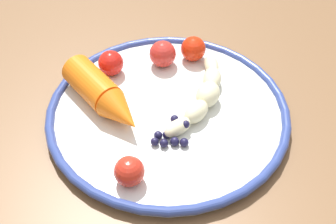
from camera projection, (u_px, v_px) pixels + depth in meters
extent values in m
cube|color=brown|center=(187.00, 111.00, 0.68)|extent=(1.15, 0.74, 0.03)
cube|color=brown|center=(167.00, 50.00, 1.37)|extent=(0.05, 0.05, 0.70)
cylinder|color=silver|center=(168.00, 115.00, 0.65)|extent=(0.30, 0.30, 0.01)
torus|color=navy|center=(168.00, 112.00, 0.64)|extent=(0.32, 0.32, 0.01)
ellipsoid|color=beige|center=(178.00, 127.00, 0.61)|extent=(0.02, 0.04, 0.02)
ellipsoid|color=beige|center=(196.00, 112.00, 0.63)|extent=(0.04, 0.05, 0.02)
ellipsoid|color=beige|center=(208.00, 94.00, 0.65)|extent=(0.05, 0.05, 0.03)
ellipsoid|color=beige|center=(213.00, 79.00, 0.67)|extent=(0.05, 0.05, 0.02)
ellipsoid|color=beige|center=(211.00, 65.00, 0.70)|extent=(0.04, 0.04, 0.02)
cylinder|color=orange|center=(92.00, 84.00, 0.65)|extent=(0.08, 0.05, 0.04)
cone|color=orange|center=(121.00, 113.00, 0.61)|extent=(0.06, 0.05, 0.04)
sphere|color=#191638|center=(164.00, 143.00, 0.60)|extent=(0.01, 0.01, 0.01)
sphere|color=#191638|center=(175.00, 142.00, 0.60)|extent=(0.01, 0.01, 0.01)
sphere|color=#191638|center=(167.00, 135.00, 0.61)|extent=(0.01, 0.01, 0.01)
sphere|color=#191638|center=(155.00, 142.00, 0.60)|extent=(0.01, 0.01, 0.01)
sphere|color=#191638|center=(184.00, 142.00, 0.60)|extent=(0.01, 0.01, 0.01)
sphere|color=#191638|center=(158.00, 135.00, 0.61)|extent=(0.01, 0.01, 0.01)
sphere|color=#191638|center=(175.00, 119.00, 0.62)|extent=(0.01, 0.01, 0.01)
sphere|color=#191638|center=(186.00, 124.00, 0.61)|extent=(0.01, 0.01, 0.01)
sphere|color=red|center=(193.00, 49.00, 0.71)|extent=(0.04, 0.04, 0.04)
sphere|color=red|center=(111.00, 63.00, 0.69)|extent=(0.04, 0.04, 0.04)
sphere|color=red|center=(163.00, 54.00, 0.70)|extent=(0.04, 0.04, 0.04)
sphere|color=red|center=(129.00, 171.00, 0.55)|extent=(0.04, 0.04, 0.04)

